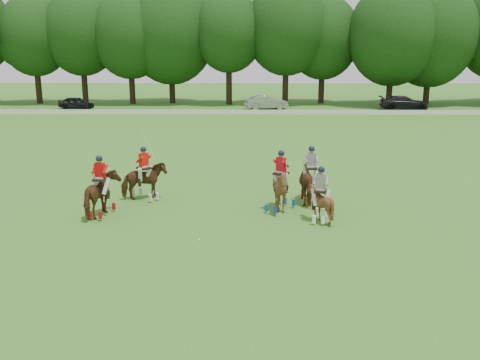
{
  "coord_description": "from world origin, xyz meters",
  "views": [
    {
      "loc": [
        2.37,
        -15.79,
        6.27
      ],
      "look_at": [
        2.02,
        4.2,
        1.4
      ],
      "focal_mm": 40.0,
      "sensor_mm": 36.0,
      "label": 1
    }
  ],
  "objects_px": {
    "polo_red_b": "(145,181)",
    "polo_stripe_a": "(311,182)",
    "polo_stripe_b": "(320,202)",
    "car_left": "(76,103)",
    "polo_ball": "(199,240)",
    "polo_red_c": "(281,189)",
    "car_right": "(404,103)",
    "car_mid": "(266,102)",
    "polo_red_a": "(101,194)"
  },
  "relations": [
    {
      "from": "polo_red_b",
      "to": "polo_stripe_a",
      "type": "relative_size",
      "value": 1.18
    },
    {
      "from": "polo_stripe_a",
      "to": "polo_stripe_b",
      "type": "distance_m",
      "value": 2.59
    },
    {
      "from": "polo_red_b",
      "to": "polo_stripe_a",
      "type": "distance_m",
      "value": 7.07
    },
    {
      "from": "car_left",
      "to": "polo_stripe_a",
      "type": "height_order",
      "value": "polo_stripe_a"
    },
    {
      "from": "polo_stripe_a",
      "to": "polo_ball",
      "type": "height_order",
      "value": "polo_stripe_a"
    },
    {
      "from": "polo_stripe_b",
      "to": "polo_ball",
      "type": "relative_size",
      "value": 23.43
    },
    {
      "from": "polo_red_b",
      "to": "polo_red_c",
      "type": "bearing_deg",
      "value": -15.33
    },
    {
      "from": "car_right",
      "to": "polo_red_b",
      "type": "xyz_separation_m",
      "value": [
        -21.16,
        -36.14,
        0.09
      ]
    },
    {
      "from": "car_right",
      "to": "car_mid",
      "type": "bearing_deg",
      "value": 93.58
    },
    {
      "from": "polo_red_b",
      "to": "polo_red_c",
      "type": "relative_size",
      "value": 1.16
    },
    {
      "from": "car_mid",
      "to": "polo_stripe_a",
      "type": "distance_m",
      "value": 36.48
    },
    {
      "from": "polo_red_c",
      "to": "polo_stripe_b",
      "type": "bearing_deg",
      "value": -43.94
    },
    {
      "from": "car_right",
      "to": "polo_stripe_b",
      "type": "distance_m",
      "value": 41.5
    },
    {
      "from": "car_mid",
      "to": "polo_red_a",
      "type": "relative_size",
      "value": 1.94
    },
    {
      "from": "polo_stripe_a",
      "to": "car_mid",
      "type": "bearing_deg",
      "value": 91.2
    },
    {
      "from": "car_right",
      "to": "polo_red_a",
      "type": "xyz_separation_m",
      "value": [
        -22.37,
        -38.54,
        0.13
      ]
    },
    {
      "from": "polo_red_a",
      "to": "polo_red_c",
      "type": "relative_size",
      "value": 0.97
    },
    {
      "from": "car_right",
      "to": "polo_stripe_a",
      "type": "bearing_deg",
      "value": 162.46
    },
    {
      "from": "polo_stripe_b",
      "to": "car_left",
      "type": "bearing_deg",
      "value": 118.89
    },
    {
      "from": "polo_red_a",
      "to": "polo_red_c",
      "type": "height_order",
      "value": "polo_red_c"
    },
    {
      "from": "car_left",
      "to": "car_mid",
      "type": "relative_size",
      "value": 0.84
    },
    {
      "from": "car_left",
      "to": "polo_red_b",
      "type": "bearing_deg",
      "value": -143.14
    },
    {
      "from": "polo_red_b",
      "to": "polo_stripe_b",
      "type": "bearing_deg",
      "value": -22.26
    },
    {
      "from": "polo_stripe_b",
      "to": "polo_ball",
      "type": "xyz_separation_m",
      "value": [
        -4.33,
        -2.24,
        -0.69
      ]
    },
    {
      "from": "polo_red_b",
      "to": "polo_ball",
      "type": "relative_size",
      "value": 31.62
    },
    {
      "from": "car_right",
      "to": "car_left",
      "type": "bearing_deg",
      "value": 93.58
    },
    {
      "from": "car_left",
      "to": "car_right",
      "type": "distance_m",
      "value": 35.58
    },
    {
      "from": "car_mid",
      "to": "polo_red_a",
      "type": "distance_m",
      "value": 39.26
    },
    {
      "from": "car_left",
      "to": "car_right",
      "type": "xyz_separation_m",
      "value": [
        35.58,
        0.0,
        0.08
      ]
    },
    {
      "from": "polo_red_b",
      "to": "polo_stripe_a",
      "type": "xyz_separation_m",
      "value": [
        7.07,
        -0.33,
        0.06
      ]
    },
    {
      "from": "car_mid",
      "to": "polo_red_b",
      "type": "height_order",
      "value": "polo_red_b"
    },
    {
      "from": "polo_red_c",
      "to": "polo_stripe_b",
      "type": "xyz_separation_m",
      "value": [
        1.4,
        -1.35,
        -0.16
      ]
    },
    {
      "from": "polo_stripe_b",
      "to": "polo_red_b",
      "type": "bearing_deg",
      "value": 157.74
    },
    {
      "from": "polo_ball",
      "to": "car_left",
      "type": "bearing_deg",
      "value": 112.64
    },
    {
      "from": "polo_red_c",
      "to": "polo_stripe_a",
      "type": "height_order",
      "value": "polo_red_c"
    },
    {
      "from": "polo_red_c",
      "to": "polo_stripe_b",
      "type": "distance_m",
      "value": 1.95
    },
    {
      "from": "car_right",
      "to": "polo_ball",
      "type": "bearing_deg",
      "value": 159.63
    },
    {
      "from": "car_mid",
      "to": "polo_red_a",
      "type": "height_order",
      "value": "polo_red_a"
    },
    {
      "from": "polo_stripe_b",
      "to": "car_right",
      "type": "bearing_deg",
      "value": 70.26
    },
    {
      "from": "car_right",
      "to": "polo_stripe_b",
      "type": "bearing_deg",
      "value": 163.84
    },
    {
      "from": "polo_stripe_b",
      "to": "polo_red_c",
      "type": "bearing_deg",
      "value": 136.06
    },
    {
      "from": "car_mid",
      "to": "car_right",
      "type": "height_order",
      "value": "car_mid"
    },
    {
      "from": "car_left",
      "to": "polo_stripe_a",
      "type": "xyz_separation_m",
      "value": [
        21.49,
        -36.48,
        0.22
      ]
    },
    {
      "from": "polo_stripe_a",
      "to": "polo_stripe_b",
      "type": "height_order",
      "value": "polo_stripe_a"
    },
    {
      "from": "polo_stripe_a",
      "to": "polo_ball",
      "type": "bearing_deg",
      "value": -131.42
    },
    {
      "from": "polo_stripe_a",
      "to": "polo_stripe_b",
      "type": "xyz_separation_m",
      "value": [
        0.07,
        -2.59,
        -0.14
      ]
    },
    {
      "from": "car_right",
      "to": "polo_red_b",
      "type": "height_order",
      "value": "polo_red_b"
    },
    {
      "from": "car_mid",
      "to": "polo_red_c",
      "type": "bearing_deg",
      "value": 163.22
    },
    {
      "from": "car_left",
      "to": "polo_red_a",
      "type": "bearing_deg",
      "value": -145.97
    },
    {
      "from": "car_left",
      "to": "car_right",
      "type": "bearing_deg",
      "value": -74.89
    }
  ]
}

